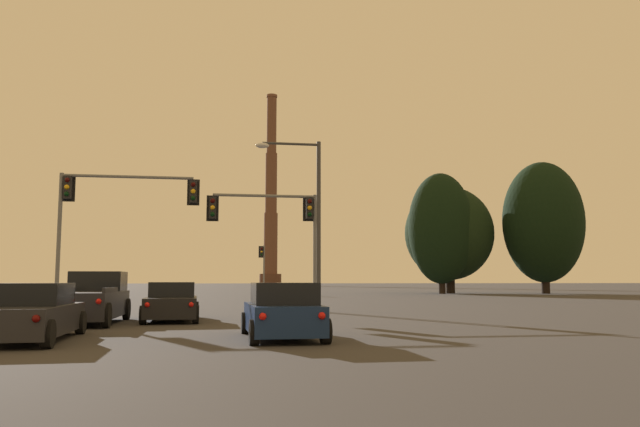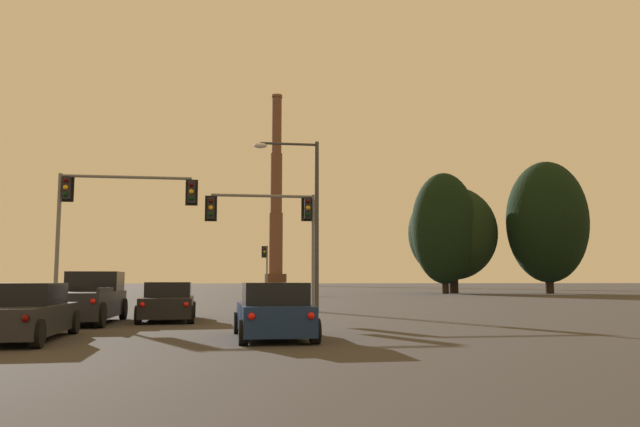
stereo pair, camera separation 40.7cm
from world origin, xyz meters
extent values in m
cube|color=#232328|center=(-3.03, 14.52, 0.53)|extent=(1.92, 4.65, 0.70)
cube|color=black|center=(-3.04, 14.75, 1.15)|extent=(1.68, 2.24, 0.55)
cylinder|color=black|center=(-3.96, 16.40, 0.32)|extent=(0.24, 0.65, 0.64)
cylinder|color=black|center=(-2.20, 16.45, 0.32)|extent=(0.24, 0.65, 0.64)
cylinder|color=black|center=(-2.10, 12.65, 0.32)|extent=(0.24, 0.65, 0.64)
sphere|color=#500705|center=(-2.25, 12.22, 0.68)|extent=(0.17, 0.17, 0.17)
cube|color=#232328|center=(-2.86, 20.78, 0.66)|extent=(2.01, 5.40, 0.88)
cube|color=black|center=(-2.86, 22.54, 1.46)|extent=(1.84, 1.80, 0.72)
cube|color=#232328|center=(-3.80, 19.40, 1.18)|extent=(0.10, 2.43, 0.16)
cube|color=#232328|center=(-1.92, 19.40, 1.18)|extent=(0.10, 2.43, 0.16)
cylinder|color=black|center=(-3.84, 22.98, 0.40)|extent=(0.22, 0.80, 0.80)
cylinder|color=black|center=(-1.88, 22.98, 0.40)|extent=(0.22, 0.80, 0.80)
cylinder|color=black|center=(-3.83, 18.58, 0.40)|extent=(0.22, 0.80, 0.80)
cylinder|color=black|center=(-1.87, 18.58, 0.40)|extent=(0.22, 0.80, 0.80)
sphere|color=red|center=(-3.67, 18.06, 0.85)|extent=(0.17, 0.17, 0.17)
sphere|color=red|center=(-2.03, 18.06, 0.85)|extent=(0.17, 0.17, 0.17)
cube|color=black|center=(-0.12, 21.96, 0.53)|extent=(1.96, 4.66, 0.70)
cube|color=black|center=(-0.12, 22.19, 1.15)|extent=(1.70, 2.26, 0.55)
cylinder|color=black|center=(-1.06, 23.83, 0.32)|extent=(0.24, 0.65, 0.64)
cylinder|color=black|center=(0.70, 23.89, 0.32)|extent=(0.24, 0.65, 0.64)
cylinder|color=black|center=(-0.93, 20.03, 0.32)|extent=(0.24, 0.65, 0.64)
cylinder|color=black|center=(0.83, 20.09, 0.32)|extent=(0.24, 0.65, 0.64)
sphere|color=red|center=(-0.75, 19.62, 0.68)|extent=(0.17, 0.17, 0.17)
sphere|color=red|center=(0.68, 19.67, 0.68)|extent=(0.17, 0.17, 0.17)
cube|color=navy|center=(3.23, 14.27, 0.53)|extent=(1.80, 4.03, 0.72)
cube|color=black|center=(3.24, 13.87, 1.16)|extent=(1.60, 1.93, 0.55)
cylinder|color=black|center=(2.35, 15.87, 0.30)|extent=(0.23, 0.60, 0.60)
cylinder|color=black|center=(4.03, 15.91, 0.30)|extent=(0.23, 0.60, 0.60)
cylinder|color=black|center=(2.42, 12.63, 0.30)|extent=(0.23, 0.60, 0.60)
cylinder|color=black|center=(4.10, 12.66, 0.30)|extent=(0.23, 0.60, 0.60)
sphere|color=red|center=(2.59, 12.23, 0.68)|extent=(0.17, 0.17, 0.17)
sphere|color=red|center=(3.95, 12.26, 0.68)|extent=(0.17, 0.17, 0.17)
cylinder|color=slate|center=(-5.60, 27.68, 3.20)|extent=(0.18, 0.18, 6.39)
cylinder|color=black|center=(-5.60, 27.68, 0.05)|extent=(0.40, 0.40, 0.10)
cube|color=black|center=(-5.31, 27.68, 5.72)|extent=(0.34, 0.34, 1.04)
cube|color=black|center=(-5.31, 27.86, 5.72)|extent=(0.58, 0.03, 1.25)
sphere|color=#320504|center=(-5.31, 27.49, 6.04)|extent=(0.22, 0.22, 0.22)
sphere|color=#F2AD14|center=(-5.31, 27.49, 5.72)|extent=(0.22, 0.22, 0.22)
sphere|color=black|center=(-5.31, 27.49, 5.40)|extent=(0.22, 0.22, 0.22)
cylinder|color=slate|center=(-2.63, 27.68, 6.29)|extent=(5.93, 0.14, 0.14)
sphere|color=slate|center=(-5.60, 27.68, 6.29)|extent=(0.18, 0.18, 0.18)
cube|color=black|center=(0.33, 27.68, 5.65)|extent=(0.34, 0.34, 1.04)
cube|color=black|center=(0.33, 27.86, 5.65)|extent=(0.58, 0.03, 1.25)
sphere|color=#320504|center=(0.33, 27.49, 5.97)|extent=(0.22, 0.22, 0.22)
sphere|color=#F2AD14|center=(0.33, 27.49, 5.65)|extent=(0.22, 0.22, 0.22)
sphere|color=black|center=(0.33, 27.49, 5.33)|extent=(0.22, 0.22, 0.22)
cylinder|color=slate|center=(6.38, 65.20, 2.61)|extent=(0.18, 0.18, 5.22)
cylinder|color=black|center=(6.38, 65.20, 0.05)|extent=(0.40, 0.40, 0.10)
cube|color=black|center=(6.09, 65.20, 4.55)|extent=(0.34, 0.34, 1.04)
cube|color=black|center=(6.09, 65.38, 4.55)|extent=(0.58, 0.03, 1.25)
sphere|color=#320504|center=(6.09, 65.01, 4.87)|extent=(0.22, 0.22, 0.22)
sphere|color=#F2AD14|center=(6.09, 65.01, 4.55)|extent=(0.22, 0.22, 0.22)
sphere|color=black|center=(6.09, 65.01, 4.22)|extent=(0.22, 0.22, 0.22)
cylinder|color=slate|center=(6.21, 28.06, 2.84)|extent=(0.18, 0.18, 5.69)
cylinder|color=black|center=(6.21, 28.06, 0.05)|extent=(0.40, 0.40, 0.10)
cube|color=black|center=(5.92, 28.06, 5.02)|extent=(0.34, 0.34, 1.04)
cube|color=black|center=(5.92, 28.24, 5.02)|extent=(0.58, 0.03, 1.25)
sphere|color=#320504|center=(5.92, 27.87, 5.34)|extent=(0.22, 0.22, 0.22)
sphere|color=#F2AD14|center=(5.92, 27.87, 5.02)|extent=(0.22, 0.22, 0.22)
sphere|color=black|center=(5.92, 27.87, 4.69)|extent=(0.22, 0.22, 0.22)
cylinder|color=slate|center=(3.73, 28.06, 5.59)|extent=(4.97, 0.14, 0.14)
sphere|color=slate|center=(6.21, 28.06, 5.59)|extent=(0.18, 0.18, 0.18)
cube|color=black|center=(1.24, 28.06, 4.95)|extent=(0.34, 0.34, 1.04)
cube|color=black|center=(1.24, 28.24, 4.95)|extent=(0.58, 0.03, 1.25)
sphere|color=#320504|center=(1.24, 27.87, 5.27)|extent=(0.22, 0.22, 0.22)
sphere|color=#F2AD14|center=(1.24, 27.87, 4.95)|extent=(0.22, 0.22, 0.22)
sphere|color=black|center=(1.24, 27.87, 4.62)|extent=(0.22, 0.22, 0.22)
cylinder|color=#38383A|center=(6.24, 27.08, 4.07)|extent=(0.20, 0.20, 8.14)
cylinder|color=#38383A|center=(4.89, 27.08, 7.99)|extent=(2.71, 0.12, 0.12)
sphere|color=#38383A|center=(6.24, 27.08, 7.99)|extent=(0.20, 0.20, 0.20)
ellipsoid|color=silver|center=(3.53, 27.08, 7.87)|extent=(0.64, 0.36, 0.26)
cylinder|color=#523427|center=(15.72, 171.14, 1.62)|extent=(6.06, 6.06, 3.25)
cylinder|color=brown|center=(15.72, 171.14, 11.73)|extent=(3.79, 3.79, 16.96)
cylinder|color=brown|center=(15.72, 171.14, 28.69)|extent=(3.26, 3.26, 16.96)
cylinder|color=brown|center=(15.72, 171.14, 45.65)|extent=(2.73, 2.73, 16.96)
cylinder|color=brown|center=(15.72, 171.14, 53.78)|extent=(3.05, 3.05, 0.70)
cylinder|color=black|center=(26.17, 64.66, 1.32)|extent=(0.74, 0.74, 2.65)
ellipsoid|color=black|center=(26.17, 64.66, 7.32)|extent=(7.38, 6.65, 12.47)
cylinder|color=black|center=(37.94, 63.50, 1.47)|extent=(0.92, 0.92, 2.95)
ellipsoid|color=black|center=(37.94, 63.50, 8.10)|extent=(9.18, 8.26, 13.74)
cylinder|color=black|center=(27.89, 66.63, 1.44)|extent=(1.03, 1.03, 2.88)
ellipsoid|color=black|center=(27.89, 66.63, 6.92)|extent=(10.31, 9.28, 10.78)
camera|label=1|loc=(1.59, -2.03, 1.50)|focal=35.00mm
camera|label=2|loc=(1.99, -2.09, 1.50)|focal=35.00mm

